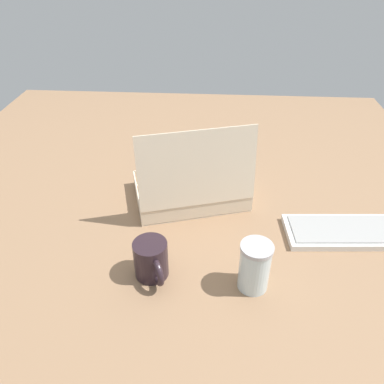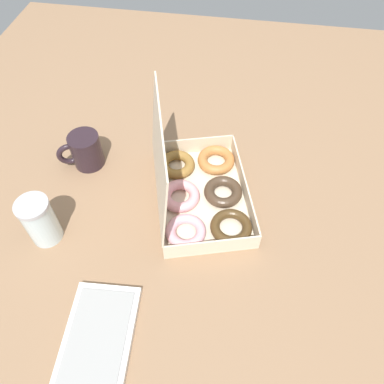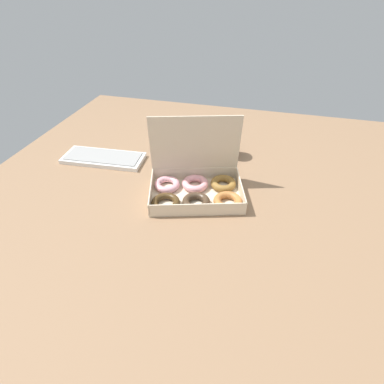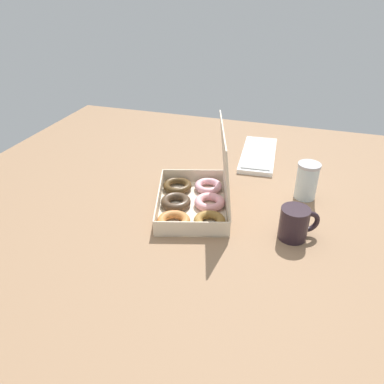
{
  "view_description": "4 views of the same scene",
  "coord_description": "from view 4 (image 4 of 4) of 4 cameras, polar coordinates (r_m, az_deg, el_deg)",
  "views": [
    {
      "loc": [
        -10.17,
        97.2,
        69.7
      ],
      "look_at": [
        -3.94,
        1.59,
        2.29
      ],
      "focal_mm": 35.0,
      "sensor_mm": 36.0,
      "label": 1
    },
    {
      "loc": [
        -61.39,
        -5.61,
        77.89
      ],
      "look_at": [
        -4.92,
        3.49,
        3.88
      ],
      "focal_mm": 35.0,
      "sensor_mm": 36.0,
      "label": 2
    },
    {
      "loc": [
        17.0,
        -83.67,
        68.59
      ],
      "look_at": [
        -4.78,
        1.06,
        1.71
      ],
      "focal_mm": 28.0,
      "sensor_mm": 36.0,
      "label": 3
    },
    {
      "loc": [
        96.23,
        32.11,
        66.84
      ],
      "look_at": [
        -3.42,
        0.98,
        5.48
      ],
      "focal_mm": 35.0,
      "sensor_mm": 36.0,
      "label": 4
    }
  ],
  "objects": [
    {
      "name": "ground_plane",
      "position": [
        1.22,
        -0.92,
        -3.33
      ],
      "size": [
        180.0,
        180.0,
        2.0
      ],
      "primitive_type": "cube",
      "color": "#8C6A4C"
    },
    {
      "name": "donut_box",
      "position": [
        1.22,
        0.62,
        -0.93
      ],
      "size": [
        38.23,
        31.02,
        27.55
      ],
      "color": "beige",
      "rests_on": "ground_plane"
    },
    {
      "name": "keyboard",
      "position": [
        1.6,
        10.08,
        5.66
      ],
      "size": [
        35.74,
        15.8,
        2.2
      ],
      "color": "white",
      "rests_on": "ground_plane"
    },
    {
      "name": "coffee_mug",
      "position": [
        1.11,
        15.45,
        -4.56
      ],
      "size": [
        8.44,
        11.52,
        9.78
      ],
      "color": "#291D24",
      "rests_on": "ground_plane"
    },
    {
      "name": "glass_jar",
      "position": [
        1.32,
        17.1,
        1.66
      ],
      "size": [
        7.53,
        7.53,
        12.77
      ],
      "color": "silver",
      "rests_on": "ground_plane"
    }
  ]
}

